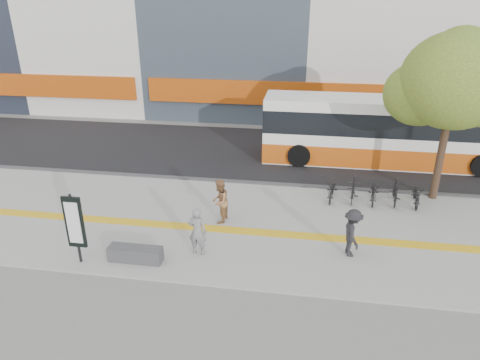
% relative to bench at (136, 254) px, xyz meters
% --- Properties ---
extents(ground, '(120.00, 120.00, 0.00)m').
position_rel_bench_xyz_m(ground, '(2.60, 1.20, -0.30)').
color(ground, slate).
rests_on(ground, ground).
extents(sidewalk, '(40.00, 7.00, 0.08)m').
position_rel_bench_xyz_m(sidewalk, '(2.60, 2.70, -0.27)').
color(sidewalk, gray).
rests_on(sidewalk, ground).
extents(tactile_strip, '(40.00, 0.45, 0.01)m').
position_rel_bench_xyz_m(tactile_strip, '(2.60, 2.20, -0.22)').
color(tactile_strip, yellow).
rests_on(tactile_strip, sidewalk).
extents(street, '(40.00, 8.00, 0.06)m').
position_rel_bench_xyz_m(street, '(2.60, 10.20, -0.28)').
color(street, black).
rests_on(street, ground).
extents(curb, '(40.00, 0.25, 0.14)m').
position_rel_bench_xyz_m(curb, '(2.60, 6.20, -0.23)').
color(curb, '#3E3E41').
rests_on(curb, ground).
extents(bench, '(1.60, 0.45, 0.45)m').
position_rel_bench_xyz_m(bench, '(0.00, 0.00, 0.00)').
color(bench, '#3E3E41').
rests_on(bench, sidewalk).
extents(signboard, '(0.55, 0.10, 2.20)m').
position_rel_bench_xyz_m(signboard, '(-1.60, -0.31, 1.06)').
color(signboard, black).
rests_on(signboard, sidewalk).
extents(street_tree, '(4.40, 3.80, 6.31)m').
position_rel_bench_xyz_m(street_tree, '(9.78, 6.02, 4.21)').
color(street_tree, '#322216').
rests_on(street_tree, sidewalk).
extents(bus, '(11.29, 2.68, 3.01)m').
position_rel_bench_xyz_m(bus, '(8.47, 9.70, 1.17)').
color(bus, white).
rests_on(bus, street).
extents(bicycle_row, '(3.86, 1.64, 0.92)m').
position_rel_bench_xyz_m(bicycle_row, '(7.46, 5.20, 0.21)').
color(bicycle_row, black).
rests_on(bicycle_row, sidewalk).
extents(seated_woman, '(0.59, 0.41, 1.54)m').
position_rel_bench_xyz_m(seated_woman, '(1.74, 0.66, 0.54)').
color(seated_woman, black).
rests_on(seated_woman, sidewalk).
extents(pedestrian_tan, '(0.67, 0.82, 1.56)m').
position_rel_bench_xyz_m(pedestrian_tan, '(2.00, 2.75, 0.55)').
color(pedestrian_tan, '#936640').
rests_on(pedestrian_tan, sidewalk).
extents(pedestrian_dark, '(0.72, 1.06, 1.51)m').
position_rel_bench_xyz_m(pedestrian_dark, '(6.31, 1.32, 0.53)').
color(pedestrian_dark, black).
rests_on(pedestrian_dark, sidewalk).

